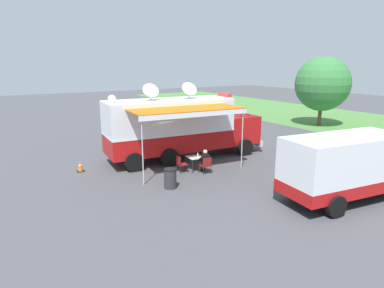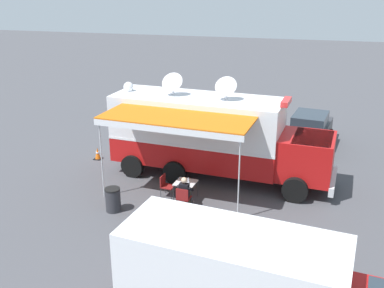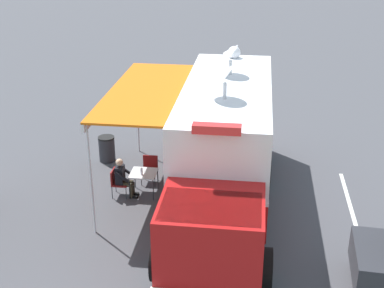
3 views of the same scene
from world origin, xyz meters
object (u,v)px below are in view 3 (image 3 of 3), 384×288
object	(u,v)px
folding_chair_beside_table	(150,167)
trash_bin	(107,149)
seated_responder	(123,177)
folding_table	(143,174)
traffic_cone	(234,126)
water_bottle	(142,171)
command_truck	(223,145)
folding_chair_at_table	(117,180)

from	to	relation	value
folding_chair_beside_table	trash_bin	world-z (taller)	trash_bin
folding_chair_beside_table	seated_responder	xyz separation A→B (m)	(0.70, 1.00, 0.14)
folding_table	traffic_cone	bearing A→B (deg)	-119.45
folding_table	water_bottle	distance (m)	0.21
command_truck	folding_table	world-z (taller)	command_truck
folding_chair_at_table	folding_chair_beside_table	world-z (taller)	same
water_bottle	traffic_cone	distance (m)	6.16
folding_chair_at_table	traffic_cone	world-z (taller)	folding_chair_at_table
water_bottle	traffic_cone	bearing A→B (deg)	-119.18
seated_responder	trash_bin	xyz separation A→B (m)	(0.99, -2.49, -0.20)
folding_chair_beside_table	trash_bin	size ratio (longest dim) A/B	0.96
traffic_cone	folding_chair_at_table	bearing A→B (deg)	55.03
folding_table	seated_responder	xyz separation A→B (m)	(0.61, 0.15, -0.02)
water_bottle	trash_bin	world-z (taller)	water_bottle
command_truck	seated_responder	bearing A→B (deg)	-7.32
folding_table	water_bottle	bearing A→B (deg)	73.30
water_bottle	trash_bin	size ratio (longest dim) A/B	0.25
water_bottle	traffic_cone	xyz separation A→B (m)	(-2.99, -5.35, -0.55)
command_truck	folding_table	bearing A→B (deg)	-12.62
folding_chair_at_table	folding_chair_beside_table	size ratio (longest dim) A/B	1.00
folding_chair_beside_table	trash_bin	distance (m)	2.26
seated_responder	trash_bin	world-z (taller)	seated_responder
folding_chair_at_table	folding_chair_beside_table	xyz separation A→B (m)	(-0.89, -0.99, 0.00)
water_bottle	folding_chair_at_table	distance (m)	0.83
command_truck	folding_chair_beside_table	distance (m)	3.07
command_truck	folding_chair_at_table	bearing A→B (deg)	-7.18
folding_table	seated_responder	bearing A→B (deg)	13.98
seated_responder	water_bottle	bearing A→B (deg)	-177.41
folding_table	trash_bin	distance (m)	2.85
folding_table	folding_chair_beside_table	bearing A→B (deg)	-96.01
command_truck	water_bottle	world-z (taller)	command_truck
folding_chair_beside_table	seated_responder	bearing A→B (deg)	55.03
command_truck	trash_bin	world-z (taller)	command_truck
folding_table	command_truck	bearing A→B (deg)	167.38
water_bottle	folding_chair_at_table	size ratio (longest dim) A/B	0.26
seated_responder	traffic_cone	distance (m)	6.46
folding_chair_at_table	traffic_cone	size ratio (longest dim) A/B	1.50
trash_bin	traffic_cone	world-z (taller)	trash_bin
water_bottle	folding_chair_beside_table	distance (m)	1.04
folding_table	traffic_cone	distance (m)	6.02
folding_chair_at_table	command_truck	bearing A→B (deg)	172.82
folding_table	water_bottle	world-z (taller)	water_bottle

